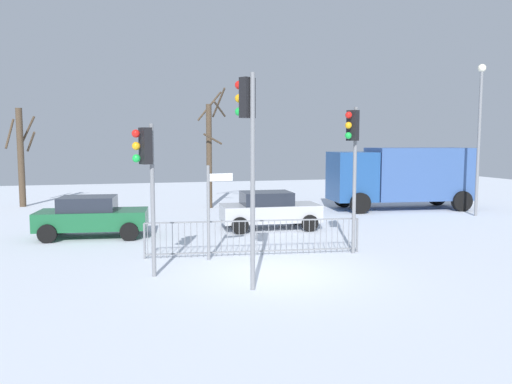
{
  "coord_description": "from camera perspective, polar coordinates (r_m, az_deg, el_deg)",
  "views": [
    {
      "loc": [
        -3.7,
        -12.28,
        3.42
      ],
      "look_at": [
        0.17,
        2.66,
        1.87
      ],
      "focal_mm": 35.34,
      "sensor_mm": 36.0,
      "label": 1
    }
  ],
  "objects": [
    {
      "name": "traffic_light_rear_right",
      "position": [
        15.37,
        10.89,
        5.03
      ],
      "size": [
        0.5,
        0.44,
        4.44
      ],
      "rotation": [
        0.0,
        0.0,
        2.18
      ],
      "color": "slate",
      "rests_on": "ground"
    },
    {
      "name": "direction_sign_post",
      "position": [
        14.54,
        -5.16,
        -1.68
      ],
      "size": [
        0.78,
        0.18,
        2.74
      ],
      "rotation": [
        0.0,
        0.0,
        0.17
      ],
      "color": "slate",
      "rests_on": "ground"
    },
    {
      "name": "bare_tree_centre",
      "position": [
        25.97,
        -5.24,
        4.66
      ],
      "size": [
        1.42,
        1.72,
        6.12
      ],
      "color": "#473828",
      "rests_on": "ground"
    },
    {
      "name": "pedestrian_guard_railing",
      "position": [
        15.19,
        -0.23,
        -5.14
      ],
      "size": [
        6.48,
        0.77,
        1.07
      ],
      "rotation": [
        0.0,
        0.0,
        -0.11
      ],
      "color": "slate",
      "rests_on": "ground"
    },
    {
      "name": "car_silver_trailing",
      "position": [
        19.7,
        1.49,
        -2.0
      ],
      "size": [
        3.87,
        2.07,
        1.47
      ],
      "rotation": [
        0.0,
        0.0,
        -0.04
      ],
      "color": "#B2B5BA",
      "rests_on": "ground"
    },
    {
      "name": "traffic_light_mid_right",
      "position": [
        12.75,
        -12.3,
        2.95
      ],
      "size": [
        0.53,
        0.39,
        3.86
      ],
      "rotation": [
        0.0,
        0.0,
        1.99
      ],
      "color": "slate",
      "rests_on": "ground"
    },
    {
      "name": "street_lamp",
      "position": [
        25.12,
        23.97,
        7.02
      ],
      "size": [
        0.36,
        0.36,
        6.87
      ],
      "color": "slate",
      "rests_on": "ground"
    },
    {
      "name": "delivery_truck",
      "position": [
        26.43,
        16.15,
        1.87
      ],
      "size": [
        7.24,
        3.27,
        3.1
      ],
      "rotation": [
        0.0,
        0.0,
        3.05
      ],
      "color": "#33518C",
      "rests_on": "ground"
    },
    {
      "name": "car_green_far",
      "position": [
        18.94,
        -18.12,
        -2.6
      ],
      "size": [
        3.96,
        2.27,
        1.47
      ],
      "rotation": [
        0.0,
        0.0,
        -0.11
      ],
      "color": "#195933",
      "rests_on": "ground"
    },
    {
      "name": "traffic_light_foreground_left",
      "position": [
        11.47,
        -0.9,
        6.72
      ],
      "size": [
        0.43,
        0.5,
        4.95
      ],
      "rotation": [
        0.0,
        0.0,
        0.59
      ],
      "color": "slate",
      "rests_on": "ground"
    },
    {
      "name": "ground_plane",
      "position": [
        13.28,
        2.2,
        -9.19
      ],
      "size": [
        60.0,
        60.0,
        0.0
      ],
      "primitive_type": "plane",
      "color": "silver"
    },
    {
      "name": "bare_tree_left",
      "position": [
        29.08,
        -25.06,
        3.79
      ],
      "size": [
        1.49,
        1.25,
        5.14
      ],
      "color": "#473828",
      "rests_on": "ground"
    }
  ]
}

